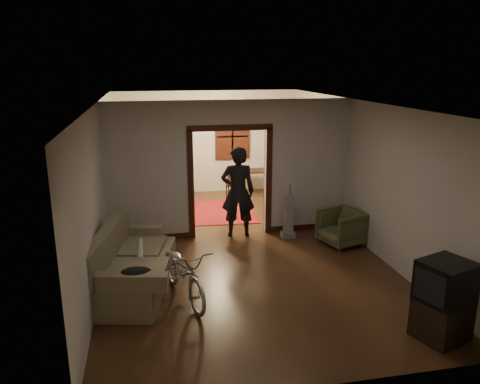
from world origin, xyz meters
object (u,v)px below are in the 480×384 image
object	(u,v)px
sofa	(134,259)
locker	(157,165)
person	(238,192)
armchair	(342,228)
desk	(255,182)
bicycle	(184,272)

from	to	relation	value
sofa	locker	distance (m)	5.25
person	armchair	bearing A→B (deg)	162.21
person	desk	xyz separation A→B (m)	(1.10, 3.07, -0.61)
bicycle	desk	bearing A→B (deg)	50.44
desk	sofa	bearing A→B (deg)	-129.63
locker	bicycle	bearing A→B (deg)	-98.58
person	sofa	bearing A→B (deg)	51.53
bicycle	desk	size ratio (longest dim) A/B	1.83
bicycle	desk	xyz separation A→B (m)	(2.44, 5.60, -0.10)
sofa	locker	bearing A→B (deg)	96.29
sofa	desk	xyz separation A→B (m)	(3.19, 5.09, -0.17)
sofa	person	world-z (taller)	person
sofa	locker	world-z (taller)	locker
bicycle	person	bearing A→B (deg)	46.10
armchair	desk	distance (m)	4.06
bicycle	armchair	bearing A→B (deg)	10.50
person	locker	bearing A→B (deg)	-56.69
sofa	bicycle	size ratio (longest dim) A/B	1.32
bicycle	locker	distance (m)	5.73
sofa	desk	size ratio (longest dim) A/B	2.42
person	desk	world-z (taller)	person
sofa	person	bearing A→B (deg)	56.28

